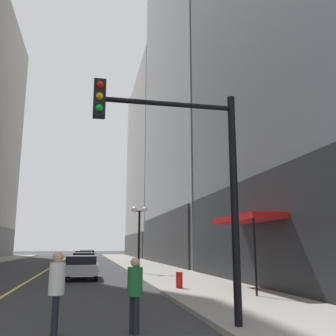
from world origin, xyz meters
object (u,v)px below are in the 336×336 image
at_px(car_red, 87,255).
at_px(street_lamp_right_mid, 139,225).
at_px(pedestrian_in_white_shirt, 57,286).
at_px(car_blue, 84,257).
at_px(traffic_light_near_right, 191,165).
at_px(pedestrian_in_green_parka, 135,289).
at_px(fire_hydrant_right, 179,282).
at_px(car_green, 83,260).
at_px(car_silver, 82,266).

bearing_deg(car_red, street_lamp_right_mid, -82.45).
relative_size(pedestrian_in_white_shirt, street_lamp_right_mid, 0.40).
bearing_deg(car_red, car_blue, -92.83).
bearing_deg(traffic_light_near_right, pedestrian_in_green_parka, 161.04).
relative_size(car_blue, fire_hydrant_right, 5.70).
relative_size(car_green, traffic_light_near_right, 0.83).
relative_size(car_silver, street_lamp_right_mid, 0.93).
distance_m(traffic_light_near_right, street_lamp_right_mid, 17.00).
distance_m(car_silver, fire_hydrant_right, 7.99).
relative_size(pedestrian_in_green_parka, traffic_light_near_right, 0.29).
distance_m(street_lamp_right_mid, fire_hydrant_right, 9.70).
bearing_deg(pedestrian_in_green_parka, pedestrian_in_white_shirt, 179.05).
relative_size(car_silver, car_blue, 0.90).
relative_size(car_red, fire_hydrant_right, 5.44).
relative_size(traffic_light_near_right, street_lamp_right_mid, 1.28).
bearing_deg(car_blue, street_lamp_right_mid, -78.52).
height_order(car_green, car_red, same).
xyz_separation_m(car_silver, pedestrian_in_green_parka, (1.32, -14.15, 0.23)).
bearing_deg(car_silver, car_blue, 90.24).
bearing_deg(car_blue, fire_hydrant_right, -81.32).
height_order(car_red, pedestrian_in_green_parka, pedestrian_in_green_parka).
bearing_deg(car_blue, pedestrian_in_white_shirt, -90.46).
xyz_separation_m(car_red, fire_hydrant_right, (3.82, -34.32, -0.32)).
height_order(car_red, fire_hydrant_right, car_red).
relative_size(car_blue, pedestrian_in_white_shirt, 2.59).
xyz_separation_m(car_red, traffic_light_near_right, (2.27, -42.03, 3.02)).
distance_m(car_green, car_red, 17.75).
bearing_deg(car_green, fire_hydrant_right, -76.06).
relative_size(car_red, street_lamp_right_mid, 0.98).
distance_m(car_blue, traffic_light_near_right, 35.25).
relative_size(pedestrian_in_white_shirt, traffic_light_near_right, 0.31).
height_order(car_silver, car_blue, same).
xyz_separation_m(street_lamp_right_mid, fire_hydrant_right, (0.50, -9.26, -2.86)).
height_order(car_blue, street_lamp_right_mid, street_lamp_right_mid).
height_order(car_silver, street_lamp_right_mid, street_lamp_right_mid).
xyz_separation_m(pedestrian_in_white_shirt, pedestrian_in_green_parka, (1.69, -0.03, -0.09)).
distance_m(car_silver, street_lamp_right_mid, 5.00).
xyz_separation_m(car_green, car_red, (0.29, 17.75, -0.00)).
xyz_separation_m(pedestrian_in_green_parka, street_lamp_right_mid, (2.26, 16.55, 2.31)).
height_order(pedestrian_in_white_shirt, traffic_light_near_right, traffic_light_near_right).
height_order(pedestrian_in_green_parka, fire_hydrant_right, pedestrian_in_green_parka).
xyz_separation_m(car_blue, pedestrian_in_green_parka, (1.41, -34.60, 0.22)).
xyz_separation_m(car_silver, fire_hydrant_right, (4.08, -6.86, -0.32)).
bearing_deg(pedestrian_in_white_shirt, pedestrian_in_green_parka, -0.95).
relative_size(car_green, pedestrian_in_green_parka, 2.87).
bearing_deg(traffic_light_near_right, car_red, 93.10).
bearing_deg(street_lamp_right_mid, pedestrian_in_green_parka, -97.78).
relative_size(street_lamp_right_mid, fire_hydrant_right, 5.54).
bearing_deg(pedestrian_in_white_shirt, street_lamp_right_mid, 76.56).
distance_m(car_green, street_lamp_right_mid, 8.54).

